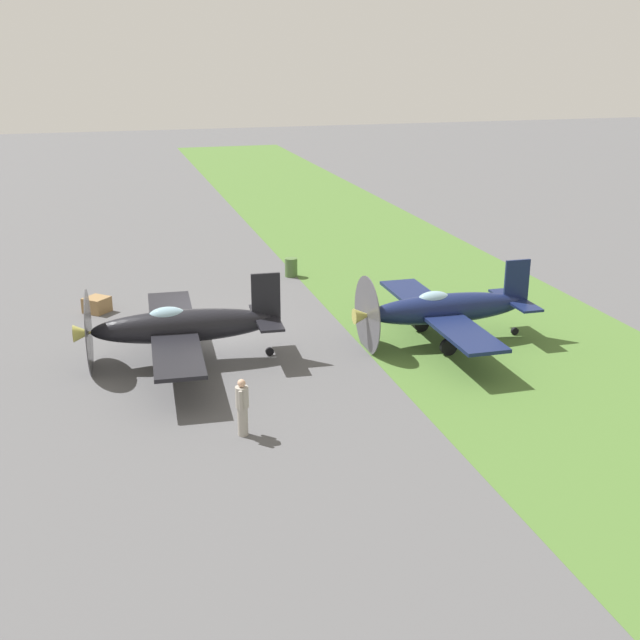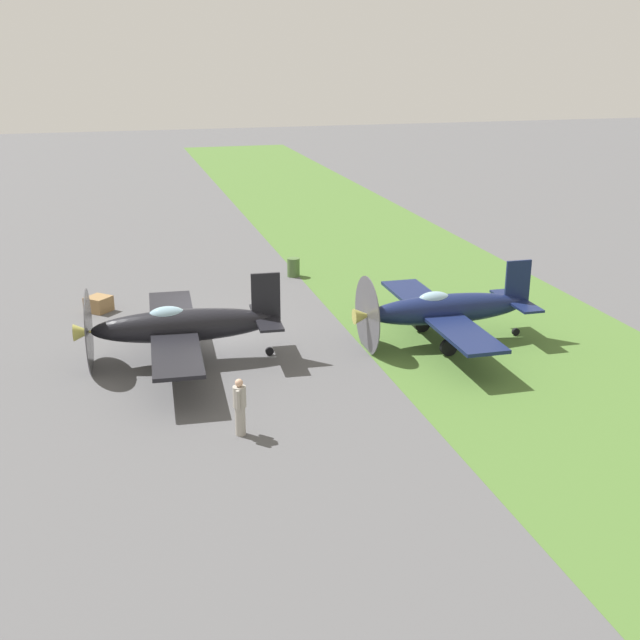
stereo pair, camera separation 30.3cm
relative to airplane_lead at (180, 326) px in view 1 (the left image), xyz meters
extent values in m
plane|color=#515154|center=(2.74, -1.17, -1.35)|extent=(160.00, 160.00, 0.00)
cube|color=#476B2D|center=(2.74, -12.11, -1.34)|extent=(120.00, 11.00, 0.01)
ellipsoid|color=black|center=(-0.01, -0.15, 0.01)|extent=(1.50, 6.39, 1.16)
cube|color=black|center=(0.01, 0.23, -0.13)|extent=(9.02, 2.07, 0.13)
cube|color=black|center=(-0.17, -3.03, 0.84)|extent=(0.15, 1.03, 1.77)
cube|color=black|center=(-0.17, -3.03, 0.10)|extent=(3.02, 1.00, 0.09)
cone|color=#B7B24C|center=(0.18, 3.25, 0.01)|extent=(0.63, 0.68, 0.60)
cylinder|color=#4C4C51|center=(0.17, 3.06, 0.01)|extent=(2.98, 0.20, 2.98)
ellipsoid|color=#8CB2C6|center=(0.02, 0.41, 0.41)|extent=(0.72, 1.34, 0.65)
cylinder|color=black|center=(-1.33, 0.39, -1.03)|extent=(0.24, 0.64, 0.63)
cylinder|color=black|center=(-1.33, 0.39, -0.58)|extent=(0.11, 0.11, 0.89)
cylinder|color=black|center=(1.37, 0.25, -1.03)|extent=(0.24, 0.64, 0.63)
cylinder|color=black|center=(1.37, 0.25, -0.58)|extent=(0.11, 0.11, 0.89)
cylinder|color=black|center=(-0.17, -3.12, -1.20)|extent=(0.13, 0.30, 0.30)
ellipsoid|color=#141E47|center=(-0.56, -9.81, -0.03)|extent=(1.19, 6.17, 1.12)
cube|color=#141E47|center=(-0.56, -9.45, -0.17)|extent=(8.71, 1.63, 0.13)
cube|color=#141E47|center=(-0.59, -12.62, 0.78)|extent=(0.10, 1.00, 1.72)
cube|color=#141E47|center=(-0.59, -12.62, 0.06)|extent=(2.91, 0.84, 0.09)
cone|color=#B7B24C|center=(-0.53, -6.51, -0.03)|extent=(0.59, 0.64, 0.58)
cylinder|color=#4C4C51|center=(-0.53, -6.69, -0.03)|extent=(2.90, 0.07, 2.90)
ellipsoid|color=#8CB2C6|center=(-0.56, -9.27, 0.36)|extent=(0.65, 1.27, 0.63)
cylinder|color=black|center=(-1.87, -9.34, -1.04)|extent=(0.21, 0.62, 0.62)
cylinder|color=black|center=(-1.87, -9.34, -0.60)|extent=(0.11, 0.11, 0.87)
cylinder|color=black|center=(0.76, -9.37, -1.04)|extent=(0.21, 0.62, 0.62)
cylinder|color=black|center=(0.76, -9.37, -0.60)|extent=(0.11, 0.11, 0.87)
cylinder|color=black|center=(-0.59, -12.71, -1.20)|extent=(0.11, 0.29, 0.29)
cylinder|color=#9E998E|center=(-6.11, -1.05, -0.91)|extent=(0.30, 0.30, 0.88)
cylinder|color=#9E998E|center=(-6.11, -1.05, -0.16)|extent=(0.38, 0.38, 0.62)
sphere|color=tan|center=(-6.11, -1.05, 0.27)|extent=(0.23, 0.23, 0.23)
cylinder|color=#9E998E|center=(-5.86, -1.13, -0.16)|extent=(0.11, 0.11, 0.59)
cylinder|color=#9E998E|center=(-6.35, -0.96, -0.16)|extent=(0.11, 0.11, 0.59)
cylinder|color=#476633|center=(9.80, -6.36, -0.90)|extent=(0.60, 0.60, 0.90)
cube|color=olive|center=(6.65, 2.77, -1.03)|extent=(1.27, 1.27, 0.64)
camera|label=1|loc=(-26.83, 2.48, 9.30)|focal=45.39mm
camera|label=2|loc=(-26.91, 2.18, 9.30)|focal=45.39mm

